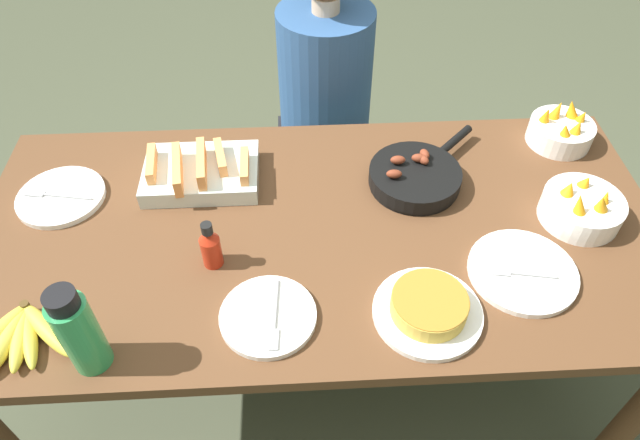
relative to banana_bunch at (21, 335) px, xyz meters
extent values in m
plane|color=#474C38|center=(0.67, 0.30, -0.80)|extent=(14.00, 14.00, 0.00)
cube|color=brown|center=(0.67, 0.30, -0.04)|extent=(1.80, 0.87, 0.03)
cylinder|color=brown|center=(1.51, -0.08, -0.42)|extent=(0.07, 0.07, 0.74)
cylinder|color=brown|center=(-0.17, 0.67, -0.42)|extent=(0.07, 0.07, 0.74)
cylinder|color=brown|center=(1.51, 0.67, -0.42)|extent=(0.07, 0.07, 0.74)
ellipsoid|color=gold|center=(-0.02, -0.01, 0.00)|extent=(0.07, 0.19, 0.04)
ellipsoid|color=gold|center=(0.00, -0.01, 0.00)|extent=(0.06, 0.18, 0.03)
ellipsoid|color=gold|center=(0.02, 0.00, 0.00)|extent=(0.09, 0.18, 0.03)
ellipsoid|color=gold|center=(0.05, 0.01, 0.00)|extent=(0.17, 0.17, 0.04)
cylinder|color=#4C3819|center=(-0.01, 0.07, 0.00)|extent=(0.02, 0.02, 0.04)
cube|color=silver|center=(0.35, 0.50, 0.01)|extent=(0.32, 0.22, 0.05)
cube|color=#F29E56|center=(0.22, 0.50, 0.05)|extent=(0.04, 0.14, 0.04)
cube|color=#F29E56|center=(0.29, 0.47, 0.05)|extent=(0.05, 0.17, 0.05)
cube|color=#F29E56|center=(0.36, 0.48, 0.05)|extent=(0.04, 0.17, 0.05)
cube|color=#F29E56|center=(0.41, 0.51, 0.05)|extent=(0.05, 0.13, 0.04)
cube|color=#F29E56|center=(0.47, 0.48, 0.05)|extent=(0.03, 0.13, 0.04)
cylinder|color=black|center=(0.94, 0.45, -0.01)|extent=(0.25, 0.25, 0.01)
cylinder|color=black|center=(0.94, 0.45, 0.01)|extent=(0.25, 0.25, 0.04)
cylinder|color=black|center=(1.08, 0.59, 0.02)|extent=(0.12, 0.12, 0.02)
ellipsoid|color=brown|center=(0.88, 0.42, 0.05)|extent=(0.04, 0.03, 0.03)
ellipsoid|color=brown|center=(0.95, 0.48, 0.05)|extent=(0.04, 0.03, 0.03)
ellipsoid|color=brown|center=(0.97, 0.50, 0.05)|extent=(0.04, 0.04, 0.03)
ellipsoid|color=brown|center=(0.90, 0.48, 0.05)|extent=(0.04, 0.03, 0.02)
ellipsoid|color=brown|center=(0.97, 0.48, 0.05)|extent=(0.04, 0.04, 0.03)
cylinder|color=white|center=(0.90, 0.02, -0.01)|extent=(0.25, 0.25, 0.02)
cylinder|color=gold|center=(0.90, 0.02, 0.02)|extent=(0.17, 0.17, 0.04)
cylinder|color=#AB7427|center=(0.90, 0.02, 0.04)|extent=(0.17, 0.17, 0.00)
cylinder|color=white|center=(-0.03, 0.44, -0.01)|extent=(0.23, 0.23, 0.02)
cylinder|color=#B2B2B7|center=(0.00, 0.43, 0.00)|extent=(0.14, 0.03, 0.01)
cube|color=#B2B2B7|center=(-0.10, 0.45, 0.00)|extent=(0.06, 0.03, 0.00)
cylinder|color=white|center=(0.54, 0.03, -0.01)|extent=(0.22, 0.22, 0.02)
cylinder|color=#B2B2B7|center=(0.56, 0.05, 0.00)|extent=(0.02, 0.13, 0.01)
cube|color=#B2B2B7|center=(0.55, -0.04, 0.00)|extent=(0.03, 0.05, 0.00)
cylinder|color=white|center=(1.15, 0.12, -0.01)|extent=(0.26, 0.26, 0.02)
cylinder|color=#B2B2B7|center=(1.17, 0.10, 0.00)|extent=(0.11, 0.03, 0.01)
cube|color=#B2B2B7|center=(1.09, 0.11, 0.00)|extent=(0.05, 0.03, 0.00)
cylinder|color=white|center=(1.41, 0.62, 0.01)|extent=(0.19, 0.19, 0.07)
cone|color=orange|center=(1.46, 0.62, 0.06)|extent=(0.04, 0.04, 0.05)
cone|color=orange|center=(1.44, 0.65, 0.07)|extent=(0.06, 0.06, 0.06)
cone|color=orange|center=(1.39, 0.65, 0.07)|extent=(0.06, 0.05, 0.06)
cone|color=orange|center=(1.35, 0.63, 0.07)|extent=(0.04, 0.05, 0.06)
cone|color=orange|center=(1.39, 0.56, 0.06)|extent=(0.05, 0.05, 0.05)
cone|color=orange|center=(1.43, 0.57, 0.06)|extent=(0.05, 0.05, 0.05)
cylinder|color=white|center=(1.35, 0.29, 0.02)|extent=(0.21, 0.21, 0.07)
cone|color=orange|center=(1.40, 0.29, 0.06)|extent=(0.03, 0.03, 0.04)
cone|color=orange|center=(1.37, 0.35, 0.06)|extent=(0.05, 0.05, 0.04)
cone|color=orange|center=(1.31, 0.32, 0.06)|extent=(0.06, 0.06, 0.05)
cone|color=orange|center=(1.31, 0.26, 0.07)|extent=(0.06, 0.06, 0.06)
cone|color=orange|center=(1.37, 0.26, 0.07)|extent=(0.06, 0.06, 0.07)
cylinder|color=#2D9351|center=(0.17, -0.06, 0.08)|extent=(0.08, 0.08, 0.20)
cylinder|color=black|center=(0.17, -0.06, 0.20)|extent=(0.06, 0.06, 0.04)
cylinder|color=#B72814|center=(0.40, 0.20, 0.02)|extent=(0.05, 0.05, 0.09)
cone|color=#B72814|center=(0.40, 0.20, 0.08)|extent=(0.05, 0.05, 0.02)
cylinder|color=black|center=(0.40, 0.20, 0.10)|extent=(0.03, 0.03, 0.03)
cube|color=black|center=(0.73, 0.99, -0.55)|extent=(0.35, 0.35, 0.50)
cylinder|color=#2D5184|center=(0.73, 0.99, -0.03)|extent=(0.32, 0.32, 0.52)
cylinder|color=#DBB28E|center=(0.73, 0.99, 0.25)|extent=(0.09, 0.09, 0.05)
camera|label=1|loc=(0.62, -0.70, 1.08)|focal=32.00mm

